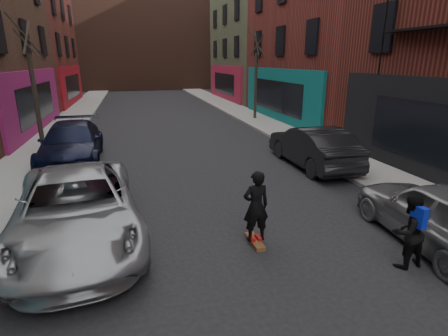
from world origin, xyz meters
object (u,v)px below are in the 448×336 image
skateboarder (256,206)px  skateboard (255,241)px  parked_right_end (312,146)px  pedestrian (409,231)px  parked_left_far (77,208)px  parked_right_far (441,215)px  tree_left_far (32,76)px  tree_right_far (256,68)px  parked_left_end (72,143)px

skateboarder → skateboard: bearing=180.0°
parked_right_end → pedestrian: size_ratio=3.18×
pedestrian → skateboard: bearing=-34.6°
parked_left_far → skateboard: parked_left_far is taller
parked_left_far → parked_right_far: 8.15m
pedestrian → tree_left_far: bearing=-55.7°
tree_right_far → skateboarder: size_ratio=4.13×
parked_right_end → pedestrian: 7.06m
skateboarder → parked_right_end: bearing=-130.2°
skateboard → skateboarder: bearing=0.0°
parked_left_far → parked_left_end: size_ratio=1.05×
tree_right_far → skateboarder: 17.65m
parked_left_end → skateboard: size_ratio=6.89×
parked_left_end → skateboarder: (4.97, -8.22, 0.12)m
parked_left_far → parked_right_end: 9.08m
parked_right_far → pedestrian: pedestrian is taller
parked_left_end → parked_right_far: parked_left_end is taller
skateboard → skateboarder: (0.00, 0.00, 0.87)m
parked_right_far → skateboard: size_ratio=5.55×
tree_left_far → parked_left_end: tree_left_far is taller
tree_right_far → parked_right_far: (-1.90, -17.57, -2.77)m
tree_right_far → parked_left_end: bearing=-142.7°
tree_left_far → parked_right_end: tree_left_far is taller
tree_left_far → skateboarder: bearing=-57.8°
parked_left_far → skateboarder: size_ratio=3.51×
parked_right_end → skateboarder: 6.75m
tree_left_far → parked_left_far: 9.98m
pedestrian → tree_right_far: bearing=-103.1°
parked_left_end → pedestrian: 12.43m
parked_left_far → pedestrian: 7.10m
parked_right_far → pedestrian: (-1.30, -0.50, 0.02)m
tree_left_far → tree_right_far: (12.40, 6.00, 0.15)m
parked_right_far → skateboard: (-3.93, 1.12, -0.71)m
skateboarder → pedestrian: skateboarder is taller
parked_left_end → parked_right_far: size_ratio=1.24×
parked_left_far → tree_left_far: bearing=100.1°
tree_right_far → pedestrian: tree_right_far is taller
tree_right_far → skateboard: (-5.83, -16.45, -3.48)m
parked_right_end → tree_left_far: bearing=-25.8°
tree_left_far → parked_left_far: size_ratio=1.13×
parked_left_far → pedestrian: (6.52, -2.81, -0.03)m
parked_left_end → parked_left_far: bearing=-82.6°
skateboarder → pedestrian: size_ratio=1.08×
parked_left_end → skateboard: parked_left_end is taller
tree_left_far → pedestrian: tree_left_far is taller
tree_left_far → pedestrian: (9.20, -12.07, -2.61)m
tree_left_far → pedestrian: bearing=-52.7°
parked_right_far → skateboarder: skateboarder is taller
parked_right_end → tree_right_far: bearing=-98.3°
tree_right_far → parked_right_far: bearing=-96.2°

